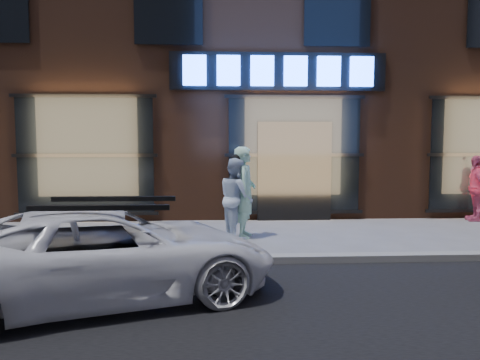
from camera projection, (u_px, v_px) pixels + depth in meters
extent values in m
plane|color=slate|center=(334.00, 262.00, 7.59)|extent=(90.00, 90.00, 0.00)
cube|color=gray|center=(334.00, 258.00, 7.58)|extent=(60.00, 0.25, 0.12)
cube|color=#54301E|center=(274.00, 46.00, 15.11)|extent=(30.00, 8.00, 10.00)
cube|color=black|center=(279.00, 71.00, 11.18)|extent=(5.20, 0.06, 0.90)
cube|color=black|center=(294.00, 171.00, 11.38)|extent=(1.80, 0.10, 2.40)
cube|color=#FFBF72|center=(86.00, 155.00, 11.14)|extent=(3.00, 0.04, 2.60)
cube|color=black|center=(86.00, 155.00, 11.10)|extent=(3.20, 0.06, 2.80)
cube|color=#FFBF72|center=(294.00, 155.00, 11.40)|extent=(3.00, 0.04, 2.60)
cube|color=black|center=(294.00, 155.00, 11.36)|extent=(3.20, 0.06, 2.80)
cube|color=black|center=(168.00, 10.00, 10.91)|extent=(1.60, 0.06, 1.60)
cube|color=black|center=(337.00, 12.00, 11.12)|extent=(1.60, 0.06, 1.60)
cube|color=#2659FF|center=(195.00, 70.00, 11.00)|extent=(0.55, 0.12, 0.70)
cube|color=#2659FF|center=(228.00, 71.00, 11.04)|extent=(0.55, 0.12, 0.70)
cube|color=#2659FF|center=(262.00, 71.00, 11.09)|extent=(0.55, 0.12, 0.70)
cube|color=#2659FF|center=(296.00, 71.00, 11.13)|extent=(0.55, 0.12, 0.70)
cube|color=#2659FF|center=(329.00, 71.00, 11.17)|extent=(0.55, 0.12, 0.70)
cube|color=#2659FF|center=(362.00, 72.00, 11.21)|extent=(0.55, 0.12, 0.70)
imported|color=#C2FFD8|center=(245.00, 192.00, 9.42)|extent=(0.54, 0.73, 1.84)
imported|color=white|center=(236.00, 198.00, 9.37)|extent=(0.81, 0.93, 1.62)
imported|color=#E15D83|center=(476.00, 188.00, 11.34)|extent=(0.57, 0.99, 1.59)
imported|color=white|center=(108.00, 253.00, 5.77)|extent=(4.56, 3.15, 1.16)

